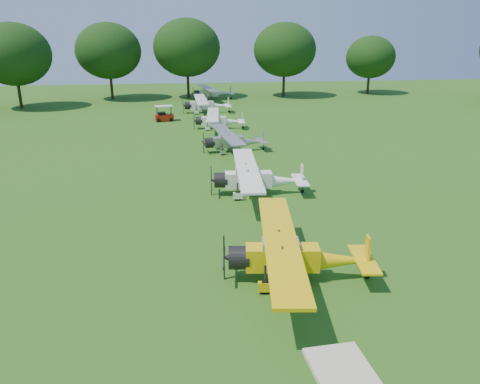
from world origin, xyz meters
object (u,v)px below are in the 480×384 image
Objects in this scene: golf_cart at (164,116)px; aircraft_5 at (218,119)px; aircraft_7 at (212,92)px; aircraft_6 at (205,104)px; aircraft_2 at (294,254)px; aircraft_4 at (233,140)px; aircraft_3 at (256,177)px.

aircraft_5 is at bearing -51.10° from golf_cart.
aircraft_6 is at bearing -106.94° from aircraft_7.
aircraft_7 is at bearing 96.64° from aircraft_2.
aircraft_6 is (-0.71, 11.29, 0.13)m from aircraft_5.
aircraft_2 is 1.04× the size of aircraft_6.
aircraft_4 reaches higher than golf_cart.
aircraft_7 reaches higher than aircraft_3.
aircraft_3 is 29.90m from golf_cart.
aircraft_4 is (-0.15, 12.30, -0.12)m from aircraft_3.
aircraft_4 is (0.07, 24.25, -0.15)m from aircraft_2.
aircraft_4 is at bearing 97.18° from aircraft_2.
aircraft_6 is (-1.11, 46.53, -0.04)m from aircraft_2.
aircraft_7 is (1.84, 13.06, 0.01)m from aircraft_6.
aircraft_6 is at bearing 86.57° from aircraft_4.
aircraft_2 reaches higher than aircraft_4.
aircraft_2 is 35.24m from aircraft_5.
aircraft_2 is 1.14× the size of aircraft_4.
aircraft_6 reaches higher than aircraft_5.
aircraft_6 is (-1.18, 22.29, 0.11)m from aircraft_4.
aircraft_2 is 24.25m from aircraft_4.
golf_cart is at bearing 106.64° from aircraft_2.
aircraft_4 is 0.90× the size of aircraft_7.
aircraft_4 reaches higher than aircraft_5.
aircraft_3 is (0.22, 11.95, -0.04)m from aircraft_2.
aircraft_6 is 13.19m from aircraft_7.
aircraft_2 reaches higher than aircraft_7.
aircraft_7 is at bearing 59.53° from golf_cart.
aircraft_2 is at bearing -89.32° from golf_cart.
aircraft_5 is 0.88× the size of aircraft_7.
aircraft_2 is at bearing -99.62° from aircraft_7.
aircraft_7 is 4.49× the size of golf_cart.
aircraft_3 is at bearing -83.29° from aircraft_5.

